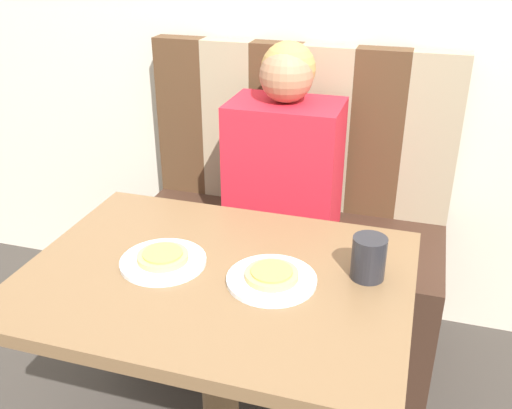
% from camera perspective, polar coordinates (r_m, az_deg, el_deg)
% --- Properties ---
extents(booth_seat, '(1.14, 0.55, 0.50)m').
position_cam_1_polar(booth_seat, '(2.20, 2.57, -8.09)').
color(booth_seat, '#382319').
rests_on(booth_seat, ground_plane).
extents(booth_backrest, '(1.14, 0.08, 0.62)m').
position_cam_1_polar(booth_backrest, '(2.16, 4.45, 7.66)').
color(booth_backrest, '#4C331E').
rests_on(booth_backrest, booth_seat).
extents(dining_table, '(0.94, 0.70, 0.72)m').
position_cam_1_polar(dining_table, '(1.46, -3.89, -10.09)').
color(dining_table, brown).
rests_on(dining_table, ground_plane).
extents(person, '(0.38, 0.26, 0.66)m').
position_cam_1_polar(person, '(1.95, 2.91, 5.40)').
color(person, red).
rests_on(person, booth_seat).
extents(plate_left, '(0.22, 0.22, 0.01)m').
position_cam_1_polar(plate_left, '(1.45, -9.33, -5.72)').
color(plate_left, white).
rests_on(plate_left, dining_table).
extents(plate_right, '(0.22, 0.22, 0.01)m').
position_cam_1_polar(plate_right, '(1.36, 1.52, -7.62)').
color(plate_right, white).
rests_on(plate_right, dining_table).
extents(pizza_left, '(0.13, 0.13, 0.02)m').
position_cam_1_polar(pizza_left, '(1.44, -9.37, -5.20)').
color(pizza_left, tan).
rests_on(pizza_left, plate_left).
extents(pizza_right, '(0.13, 0.13, 0.02)m').
position_cam_1_polar(pizza_right, '(1.35, 1.53, -7.08)').
color(pizza_right, tan).
rests_on(pizza_right, plate_right).
extents(drinking_cup, '(0.08, 0.08, 0.11)m').
position_cam_1_polar(drinking_cup, '(1.38, 11.20, -5.25)').
color(drinking_cup, '#232328').
rests_on(drinking_cup, dining_table).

